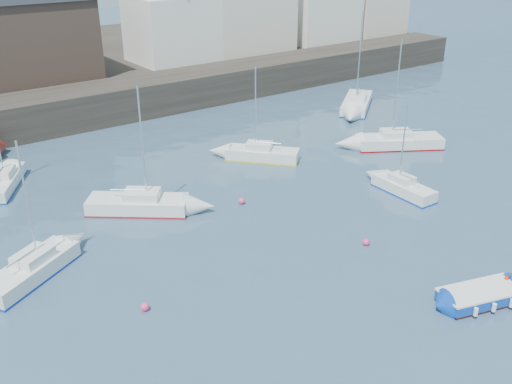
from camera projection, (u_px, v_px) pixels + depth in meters
water at (419, 316)px, 24.90m from camera, size 220.00×220.00×0.00m
quay_wall at (100, 103)px, 49.84m from camera, size 90.00×5.00×3.00m
land_strip at (36, 68)px, 63.03m from camera, size 90.00×32.00×2.80m
bldg_east_d at (171, 16)px, 58.06m from camera, size 11.14×11.14×8.95m
blue_dinghy at (480, 296)px, 25.57m from camera, size 4.11×2.68×0.72m
sailboat_a at (32, 269)px, 27.40m from camera, size 5.40×4.16×6.87m
sailboat_b at (138, 204)px, 33.87m from camera, size 5.83×5.20×7.65m
sailboat_c at (403, 187)px, 36.19m from camera, size 1.57×4.43×5.77m
sailboat_d at (399, 141)px, 43.91m from camera, size 6.64×5.17×8.31m
sailboat_f at (262, 154)px, 41.51m from camera, size 4.75×5.06×6.84m
sailboat_g at (357, 103)px, 53.60m from camera, size 6.96×6.12×8.94m
sailboat_h at (3, 182)px, 37.02m from camera, size 4.08×5.47×6.84m
buoy_near at (145, 310)px, 25.26m from camera, size 0.39×0.39×0.39m
buoy_mid at (366, 245)px, 30.47m from camera, size 0.39×0.39×0.39m
buoy_far at (242, 204)px, 35.05m from camera, size 0.42×0.42×0.42m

